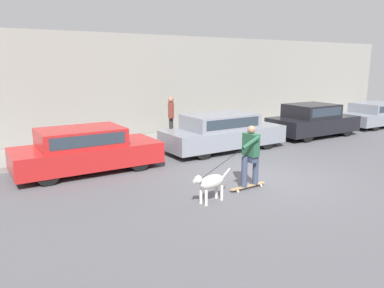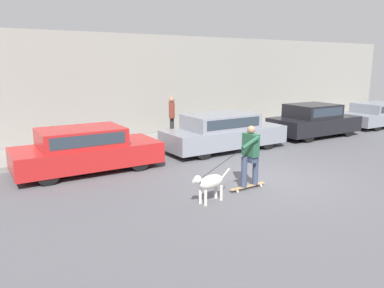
% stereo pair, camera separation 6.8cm
% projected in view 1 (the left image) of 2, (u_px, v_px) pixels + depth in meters
% --- Properties ---
extents(ground_plane, '(36.00, 36.00, 0.00)m').
position_uv_depth(ground_plane, '(260.00, 180.00, 10.18)').
color(ground_plane, '#545459').
extents(back_wall, '(32.00, 0.30, 4.26)m').
position_uv_depth(back_wall, '(142.00, 87.00, 15.65)').
color(back_wall, gray).
rests_on(back_wall, ground_plane).
extents(sidewalk_curb, '(30.00, 2.56, 0.16)m').
position_uv_depth(sidewalk_curb, '(159.00, 141.00, 14.89)').
color(sidewalk_curb, gray).
rests_on(sidewalk_curb, ground_plane).
extents(parked_car_0, '(4.19, 1.84, 1.29)m').
position_uv_depth(parked_car_0, '(86.00, 150.00, 10.85)').
color(parked_car_0, black).
rests_on(parked_car_0, ground_plane).
extents(parked_car_1, '(4.59, 1.76, 1.33)m').
position_uv_depth(parked_car_1, '(223.00, 132.00, 13.53)').
color(parked_car_1, black).
rests_on(parked_car_1, ground_plane).
extents(parked_car_2, '(4.01, 1.96, 1.39)m').
position_uv_depth(parked_car_2, '(312.00, 121.00, 16.13)').
color(parked_car_2, black).
rests_on(parked_car_2, ground_plane).
extents(parked_car_3, '(4.35, 1.99, 1.17)m').
position_uv_depth(parked_car_3, '(377.00, 115.00, 18.74)').
color(parked_car_3, black).
rests_on(parked_car_3, ground_plane).
extents(dog, '(1.16, 0.43, 0.72)m').
position_uv_depth(dog, '(211.00, 182.00, 8.46)').
color(dog, beige).
rests_on(dog, ground_plane).
extents(skateboarder, '(2.27, 0.62, 1.61)m').
position_uv_depth(skateboarder, '(250.00, 154.00, 9.28)').
color(skateboarder, beige).
rests_on(skateboarder, ground_plane).
extents(pedestrian_with_bag, '(0.42, 0.65, 1.67)m').
position_uv_depth(pedestrian_with_bag, '(171.00, 115.00, 14.75)').
color(pedestrian_with_bag, '#28282D').
rests_on(pedestrian_with_bag, sidewalk_curb).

